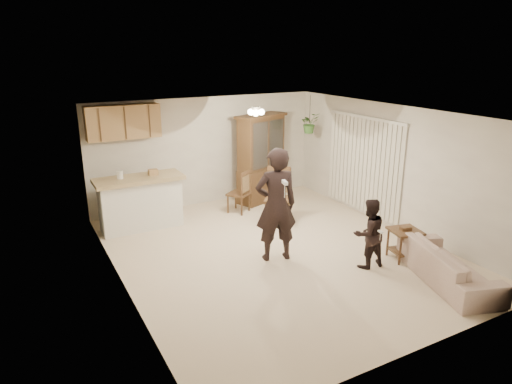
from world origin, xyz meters
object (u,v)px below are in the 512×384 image
chair_bar (139,208)px  china_hutch (261,159)px  chair_hutch_left (277,208)px  adult (276,210)px  side_table (404,244)px  child (369,229)px  chair_hutch_right (239,200)px  sofa (449,260)px

chair_bar → china_hutch: bearing=-24.8°
china_hutch → chair_hutch_left: (-0.44, -1.50, -0.70)m
adult → chair_bar: size_ratio=1.90×
china_hutch → side_table: bearing=-101.3°
child → chair_bar: bearing=-52.3°
chair_bar → chair_hutch_right: bearing=-38.8°
sofa → chair_hutch_left: 3.63m
sofa → child: child is taller
adult → chair_hutch_right: size_ratio=1.85×
child → chair_hutch_right: size_ratio=1.39×
china_hutch → sofa: bearing=-102.9°
chair_hutch_left → chair_hutch_right: chair_hutch_left is taller
adult → china_hutch: size_ratio=0.86×
chair_bar → chair_hutch_left: size_ratio=0.80×
chair_hutch_right → side_table: bearing=78.2°
side_table → chair_hutch_left: 2.75m
sofa → chair_bar: (-3.57, 5.08, -0.10)m
child → china_hutch: china_hutch is taller
china_hutch → chair_hutch_left: size_ratio=1.76×
sofa → chair_bar: chair_bar is taller
china_hutch → chair_hutch_right: size_ratio=2.15×
sofa → child: (-0.77, 1.01, 0.31)m
sofa → chair_hutch_left: (-1.06, 3.47, -0.03)m
sofa → china_hutch: (-0.62, 4.97, 0.66)m
sofa → adult: bearing=62.4°
adult → chair_hutch_right: (0.50, 2.46, -0.63)m
adult → china_hutch: china_hutch is taller
adult → side_table: size_ratio=2.98×
child → side_table: size_ratio=2.23×
child → china_hutch: 3.98m
child → adult: bearing=-36.7°
chair_hutch_right → child: bearing=67.1°
sofa → china_hutch: bearing=25.1°
sofa → side_table: (-0.00, 0.93, -0.08)m
sofa → side_table: bearing=18.2°
china_hutch → chair_hutch_left: china_hutch is taller
adult → side_table: (1.97, -1.09, -0.62)m
child → sofa: bearing=130.5°
child → chair_hutch_left: bearing=-80.1°
chair_hutch_left → chair_hutch_right: 1.09m
chair_bar → child: bearing=-78.1°
china_hutch → chair_hutch_right: (-0.86, -0.50, -0.76)m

